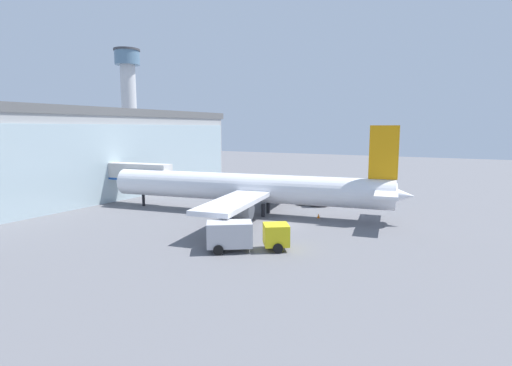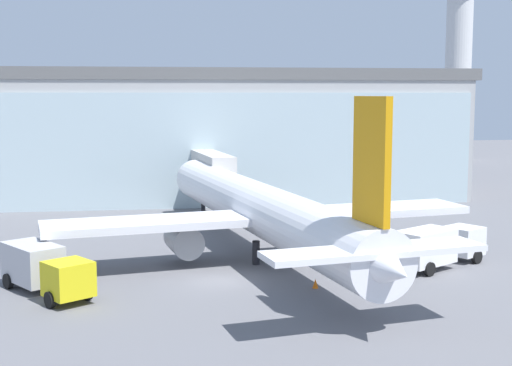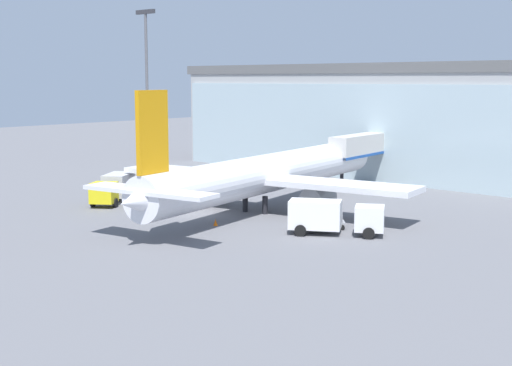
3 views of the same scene
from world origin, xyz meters
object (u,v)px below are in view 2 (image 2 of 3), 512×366
object	(u,v)px
control_tower	(459,43)
safety_cone_nose	(315,284)
catering_truck	(44,268)
fuel_truck	(438,245)
safety_cone_wingtip	(447,253)
jet_bridge	(207,166)
airplane	(261,210)
baggage_cart	(405,255)

from	to	relation	value
control_tower	safety_cone_nose	distance (m)	89.68
catering_truck	fuel_truck	world-z (taller)	same
fuel_truck	safety_cone_wingtip	bearing A→B (deg)	24.12
jet_bridge	catering_truck	bearing A→B (deg)	149.32
catering_truck	airplane	bearing A→B (deg)	83.71
safety_cone_nose	control_tower	bearing A→B (deg)	59.21
catering_truck	safety_cone_wingtip	world-z (taller)	catering_truck
jet_bridge	catering_truck	size ratio (longest dim) A/B	1.96
jet_bridge	safety_cone_wingtip	size ratio (longest dim) A/B	26.10
baggage_cart	control_tower	bearing A→B (deg)	-159.42
airplane	safety_cone_nose	xyz separation A→B (m)	(1.67, -8.61, -3.04)
jet_bridge	fuel_truck	xyz separation A→B (m)	(12.47, -24.71, -3.02)
baggage_cart	catering_truck	bearing A→B (deg)	-32.82
airplane	fuel_truck	world-z (taller)	airplane
safety_cone_nose	safety_cone_wingtip	bearing A→B (deg)	28.83
jet_bridge	safety_cone_wingtip	world-z (taller)	jet_bridge
control_tower	airplane	bearing A→B (deg)	-124.92
fuel_truck	safety_cone_nose	xyz separation A→B (m)	(-9.22, -3.55, -1.19)
airplane	safety_cone_nose	size ratio (longest dim) A/B	72.84
control_tower	catering_truck	size ratio (longest dim) A/B	4.65
airplane	safety_cone_nose	bearing A→B (deg)	-177.67
safety_cone_wingtip	safety_cone_nose	bearing A→B (deg)	-151.17
jet_bridge	airplane	distance (m)	19.75
control_tower	airplane	size ratio (longest dim) A/B	0.85
control_tower	baggage_cart	size ratio (longest dim) A/B	10.77
baggage_cart	safety_cone_nose	xyz separation A→B (m)	(-7.58, -5.16, -0.23)
fuel_truck	control_tower	bearing A→B (deg)	33.82
airplane	safety_cone_wingtip	bearing A→B (deg)	-109.81
control_tower	baggage_cart	bearing A→B (deg)	-117.99
catering_truck	fuel_truck	distance (m)	24.80
baggage_cart	safety_cone_nose	size ratio (longest dim) A/B	5.74
baggage_cart	safety_cone_nose	distance (m)	9.17
safety_cone_wingtip	airplane	bearing A→B (deg)	168.83
airplane	baggage_cart	bearing A→B (deg)	-119.10
control_tower	safety_cone_nose	world-z (taller)	control_tower
catering_truck	safety_cone_wingtip	distance (m)	26.98
control_tower	jet_bridge	bearing A→B (deg)	-135.68
control_tower	safety_cone_nose	xyz separation A→B (m)	(-44.80, -75.18, -19.59)
airplane	fuel_truck	bearing A→B (deg)	-123.57
safety_cone_nose	fuel_truck	bearing A→B (deg)	21.07
jet_bridge	control_tower	xyz separation A→B (m)	(48.06, 46.92, 15.38)
control_tower	safety_cone_nose	size ratio (longest dim) A/B	61.85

